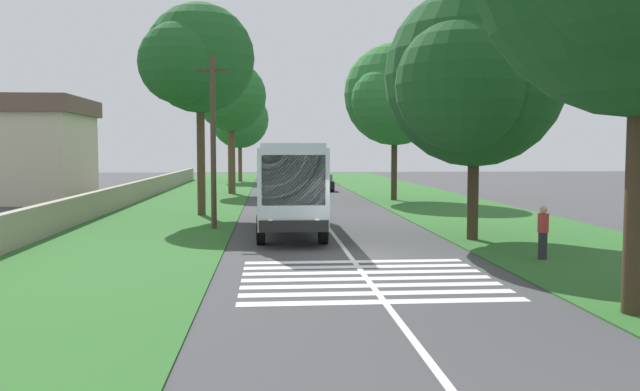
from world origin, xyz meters
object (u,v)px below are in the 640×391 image
at_px(trailing_minibus_0, 312,169).
at_px(utility_pole, 213,140).
at_px(trailing_car_0, 279,189).
at_px(coach_bus, 289,181).
at_px(roadside_tree_right_2, 470,81).
at_px(trailing_car_1, 322,183).
at_px(roadside_tree_left_1, 229,99).
at_px(roadside_tree_left_0, 238,121).
at_px(roadside_tree_left_2, 196,62).
at_px(roadside_tree_right_1, 392,97).
at_px(pedestrian, 543,232).
at_px(roadside_building, 19,149).

xyz_separation_m(trailing_minibus_0, utility_pole, (-37.06, 6.78, 2.38)).
bearing_deg(trailing_car_0, coach_bus, -179.65).
xyz_separation_m(trailing_car_0, roadside_tree_right_2, (-22.30, -6.88, 5.43)).
bearing_deg(trailing_car_1, roadside_tree_left_1, 114.08).
distance_m(coach_bus, roadside_tree_left_0, 43.75).
xyz_separation_m(trailing_car_0, roadside_tree_left_2, (-11.94, 4.49, 7.39)).
xyz_separation_m(roadside_tree_right_1, pedestrian, (-24.39, -0.24, -6.15)).
relative_size(trailing_minibus_0, pedestrian, 3.55).
height_order(trailing_car_1, trailing_minibus_0, trailing_minibus_0).
bearing_deg(roadside_tree_left_0, roadside_tree_right_2, -166.87).
relative_size(roadside_tree_left_2, roadside_building, 1.25).
xyz_separation_m(roadside_tree_left_1, roadside_tree_right_1, (-7.59, -11.47, -0.43)).
bearing_deg(roadside_tree_left_0, pedestrian, -166.93).
bearing_deg(coach_bus, trailing_car_0, 0.35).
distance_m(trailing_car_1, roadside_tree_left_2, 23.22).
xyz_separation_m(trailing_car_1, pedestrian, (-35.35, -4.15, 0.24)).
distance_m(roadside_tree_left_2, roadside_tree_right_2, 15.51).
distance_m(roadside_tree_right_1, roadside_building, 25.39).
distance_m(utility_pole, pedestrian, 14.52).
bearing_deg(trailing_minibus_0, trailing_car_1, -179.37).
height_order(trailing_car_0, roadside_tree_right_2, roadside_tree_right_2).
bearing_deg(trailing_car_0, roadside_tree_left_1, 36.69).
xyz_separation_m(roadside_tree_left_0, pedestrian, (-51.37, -11.93, -5.69)).
height_order(roadside_building, pedestrian, roadside_building).
distance_m(roadside_tree_right_1, utility_pole, 19.12).
relative_size(coach_bus, utility_pole, 1.49).
xyz_separation_m(trailing_car_1, roadside_tree_left_0, (16.02, 7.78, 5.93)).
bearing_deg(roadside_building, roadside_tree_left_1, -64.03).
bearing_deg(roadside_tree_left_0, roadside_tree_right_1, -156.57).
relative_size(coach_bus, pedestrian, 6.60).
height_order(coach_bus, pedestrian, coach_bus).
bearing_deg(roadside_building, coach_bus, -134.50).
bearing_deg(trailing_car_1, roadside_tree_left_0, 25.89).
xyz_separation_m(roadside_building, pedestrian, (-25.33, -25.36, -2.63)).
relative_size(trailing_minibus_0, utility_pole, 0.80).
bearing_deg(roadside_tree_left_1, trailing_car_1, -65.92).
xyz_separation_m(trailing_car_0, trailing_minibus_0, (19.12, -3.62, 0.88)).
bearing_deg(utility_pole, roadside_tree_left_2, 12.53).
xyz_separation_m(coach_bus, trailing_minibus_0, (37.94, -3.51, -0.60)).
bearing_deg(trailing_car_0, pedestrian, -163.63).
bearing_deg(roadside_building, trailing_car_0, -84.95).
bearing_deg(coach_bus, roadside_tree_right_2, -117.21).
bearing_deg(utility_pole, roadside_tree_right_1, -34.97).
xyz_separation_m(trailing_minibus_0, roadside_building, (-20.67, 21.09, 1.99)).
bearing_deg(pedestrian, roadside_tree_right_2, 12.51).
bearing_deg(roadside_tree_right_1, roadside_building, 87.87).
height_order(coach_bus, roadside_tree_right_2, roadside_tree_right_2).
bearing_deg(roadside_tree_left_2, coach_bus, -146.25).
relative_size(trailing_car_1, roadside_building, 0.48).
distance_m(roadside_tree_left_0, roadside_tree_left_2, 36.47).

